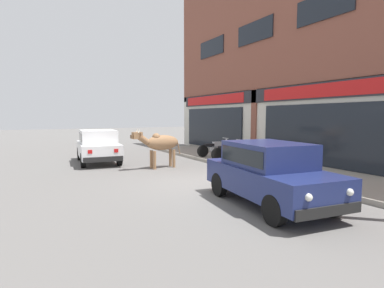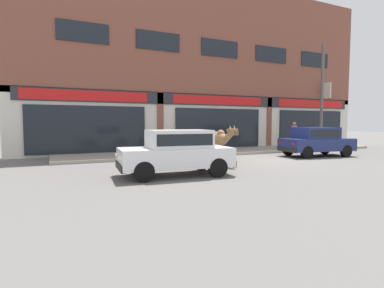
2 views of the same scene
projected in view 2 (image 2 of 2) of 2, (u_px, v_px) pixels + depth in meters
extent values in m
plane|color=#605E5B|center=(276.00, 159.00, 13.80)|extent=(90.00, 90.00, 0.00)
cube|color=gray|center=(232.00, 151.00, 17.18)|extent=(19.00, 3.06, 0.14)
cube|color=brown|center=(217.00, 41.00, 18.34)|extent=(23.00, 0.55, 7.21)
cube|color=silver|center=(217.00, 123.00, 18.69)|extent=(23.00, 0.55, 3.40)
cube|color=#28282D|center=(220.00, 100.00, 18.31)|extent=(22.08, 0.08, 0.64)
cube|color=black|center=(89.00, 129.00, 15.21)|extent=(5.83, 0.10, 2.40)
cube|color=red|center=(88.00, 96.00, 15.07)|extent=(6.13, 0.05, 0.52)
cube|color=brown|center=(160.00, 122.00, 16.82)|extent=(0.36, 0.12, 3.40)
cube|color=black|center=(220.00, 128.00, 18.43)|extent=(5.83, 0.10, 2.40)
cube|color=red|center=(220.00, 100.00, 18.29)|extent=(6.13, 0.05, 0.52)
cube|color=brown|center=(269.00, 123.00, 20.04)|extent=(0.36, 0.12, 3.40)
cube|color=black|center=(311.00, 127.00, 21.64)|extent=(5.83, 0.10, 2.40)
cube|color=red|center=(312.00, 104.00, 21.51)|extent=(6.13, 0.05, 0.52)
cube|color=black|center=(83.00, 32.00, 14.82)|extent=(2.50, 0.06, 1.00)
cube|color=black|center=(158.00, 41.00, 16.46)|extent=(2.50, 0.06, 1.00)
cube|color=black|center=(220.00, 48.00, 18.10)|extent=(2.50, 0.06, 1.00)
cube|color=black|center=(271.00, 55.00, 19.74)|extent=(2.50, 0.06, 1.00)
cube|color=black|center=(315.00, 60.00, 21.38)|extent=(2.50, 0.06, 1.00)
cube|color=silver|center=(326.00, 90.00, 21.48)|extent=(0.08, 0.80, 1.10)
ellipsoid|color=#936B47|center=(217.00, 139.00, 12.39)|extent=(0.63, 1.44, 0.60)
sphere|color=#936B47|center=(221.00, 134.00, 12.13)|extent=(0.32, 0.32, 0.32)
cylinder|color=#936B47|center=(226.00, 155.00, 12.13)|extent=(0.12, 0.12, 0.72)
cylinder|color=#936B47|center=(220.00, 156.00, 11.99)|extent=(0.12, 0.12, 0.72)
cylinder|color=#936B47|center=(214.00, 154.00, 12.88)|extent=(0.12, 0.12, 0.72)
cylinder|color=#936B47|center=(208.00, 154.00, 12.74)|extent=(0.12, 0.12, 0.72)
cylinder|color=#936B47|center=(229.00, 136.00, 11.67)|extent=(0.28, 0.48, 0.43)
cube|color=#936B47|center=(233.00, 132.00, 11.43)|extent=(0.25, 0.38, 0.26)
cube|color=brown|center=(236.00, 133.00, 11.28)|extent=(0.17, 0.15, 0.14)
cone|color=beige|center=(234.00, 127.00, 11.50)|extent=(0.06, 0.12, 0.19)
cone|color=beige|center=(230.00, 127.00, 11.40)|extent=(0.06, 0.12, 0.19)
cube|color=#936B47|center=(235.00, 130.00, 11.57)|extent=(0.14, 0.05, 0.10)
cube|color=#936B47|center=(228.00, 130.00, 11.42)|extent=(0.14, 0.05, 0.10)
cylinder|color=#936B47|center=(207.00, 143.00, 13.05)|extent=(0.05, 0.17, 0.60)
cylinder|color=black|center=(325.00, 149.00, 16.09)|extent=(0.62, 0.26, 0.60)
cylinder|color=black|center=(346.00, 151.00, 14.72)|extent=(0.62, 0.26, 0.60)
cylinder|color=black|center=(288.00, 150.00, 15.39)|extent=(0.62, 0.26, 0.60)
cylinder|color=black|center=(307.00, 152.00, 14.02)|extent=(0.62, 0.26, 0.60)
cube|color=navy|center=(317.00, 144.00, 15.03)|extent=(3.68, 2.03, 0.60)
cube|color=navy|center=(315.00, 133.00, 14.96)|extent=(2.07, 1.67, 0.56)
cube|color=black|center=(315.00, 133.00, 14.96)|extent=(1.92, 1.67, 0.35)
cube|color=black|center=(344.00, 148.00, 15.57)|extent=(0.31, 1.52, 0.20)
cube|color=black|center=(287.00, 150.00, 14.53)|extent=(0.31, 1.52, 0.20)
sphere|color=silver|center=(338.00, 142.00, 16.02)|extent=(0.14, 0.14, 0.14)
sphere|color=silver|center=(352.00, 143.00, 15.10)|extent=(0.14, 0.14, 0.14)
cube|color=red|center=(281.00, 142.00, 14.97)|extent=(0.05, 0.16, 0.14)
cube|color=red|center=(293.00, 144.00, 14.03)|extent=(0.05, 0.16, 0.14)
cylinder|color=black|center=(144.00, 172.00, 8.47)|extent=(0.61, 0.23, 0.60)
cylinder|color=black|center=(136.00, 165.00, 9.82)|extent=(0.61, 0.23, 0.60)
cylinder|color=black|center=(218.00, 168.00, 9.25)|extent=(0.61, 0.23, 0.60)
cylinder|color=black|center=(201.00, 162.00, 10.60)|extent=(0.61, 0.23, 0.60)
cube|color=white|center=(175.00, 157.00, 9.51)|extent=(3.62, 1.89, 0.60)
cube|color=white|center=(178.00, 139.00, 9.51)|extent=(2.02, 1.60, 0.56)
cube|color=black|center=(178.00, 139.00, 9.51)|extent=(1.87, 1.60, 0.35)
cube|color=black|center=(120.00, 167.00, 8.94)|extent=(0.25, 1.52, 0.20)
cube|color=black|center=(224.00, 161.00, 10.12)|extent=(0.25, 1.52, 0.20)
sphere|color=silver|center=(121.00, 158.00, 8.46)|extent=(0.14, 0.14, 0.14)
sphere|color=silver|center=(117.00, 155.00, 9.36)|extent=(0.14, 0.14, 0.14)
cube|color=red|center=(232.00, 153.00, 9.64)|extent=(0.04, 0.16, 0.14)
cube|color=red|center=(219.00, 151.00, 10.57)|extent=(0.04, 0.16, 0.14)
cylinder|color=black|center=(163.00, 147.00, 15.43)|extent=(0.15, 0.57, 0.56)
cylinder|color=black|center=(170.00, 149.00, 14.26)|extent=(0.15, 0.57, 0.56)
cube|color=#B2B5BA|center=(167.00, 148.00, 14.82)|extent=(0.23, 0.34, 0.24)
cube|color=#A8AAB2|center=(166.00, 142.00, 14.95)|extent=(0.27, 0.42, 0.24)
cube|color=black|center=(168.00, 143.00, 14.58)|extent=(0.26, 0.54, 0.12)
cylinder|color=#B2B5BA|center=(164.00, 142.00, 15.35)|extent=(0.06, 0.27, 0.59)
cylinder|color=#B2B5BA|center=(163.00, 136.00, 15.37)|extent=(0.52, 0.07, 0.03)
sphere|color=silver|center=(163.00, 138.00, 15.43)|extent=(0.12, 0.12, 0.12)
cylinder|color=#B2B5BA|center=(167.00, 150.00, 14.45)|extent=(0.10, 0.48, 0.06)
cylinder|color=black|center=(185.00, 147.00, 15.90)|extent=(0.11, 0.56, 0.56)
cylinder|color=black|center=(194.00, 148.00, 14.76)|extent=(0.11, 0.56, 0.56)
cube|color=#B2B5BA|center=(190.00, 147.00, 15.31)|extent=(0.20, 0.32, 0.24)
cube|color=orange|center=(188.00, 142.00, 15.44)|extent=(0.24, 0.40, 0.24)
cube|color=black|center=(191.00, 142.00, 15.07)|extent=(0.23, 0.52, 0.12)
cylinder|color=#B2B5BA|center=(185.00, 141.00, 15.82)|extent=(0.04, 0.27, 0.59)
cylinder|color=#B2B5BA|center=(185.00, 136.00, 15.84)|extent=(0.52, 0.04, 0.03)
sphere|color=silver|center=(184.00, 138.00, 15.90)|extent=(0.12, 0.12, 0.12)
cylinder|color=#B2B5BA|center=(190.00, 149.00, 14.94)|extent=(0.06, 0.48, 0.06)
cylinder|color=black|center=(204.00, 146.00, 16.47)|extent=(0.15, 0.57, 0.56)
cylinder|color=black|center=(217.00, 147.00, 15.39)|extent=(0.15, 0.57, 0.56)
cube|color=#B2B5BA|center=(210.00, 146.00, 15.91)|extent=(0.23, 0.34, 0.24)
cube|color=maroon|center=(208.00, 141.00, 16.03)|extent=(0.28, 0.42, 0.24)
cube|color=black|center=(213.00, 142.00, 15.69)|extent=(0.27, 0.54, 0.12)
cylinder|color=#B2B5BA|center=(204.00, 140.00, 16.39)|extent=(0.06, 0.27, 0.59)
cylinder|color=#B2B5BA|center=(204.00, 135.00, 16.41)|extent=(0.52, 0.08, 0.03)
sphere|color=silver|center=(203.00, 137.00, 16.47)|extent=(0.12, 0.12, 0.12)
cylinder|color=#B2B5BA|center=(212.00, 148.00, 15.55)|extent=(0.10, 0.48, 0.06)
cylinder|color=#2D2D33|center=(295.00, 141.00, 18.46)|extent=(0.11, 0.11, 0.82)
cylinder|color=#2D2D33|center=(293.00, 141.00, 18.63)|extent=(0.11, 0.11, 0.82)
cylinder|color=#DB5B93|center=(294.00, 130.00, 18.50)|extent=(0.32, 0.32, 0.56)
cylinder|color=#DB5B93|center=(296.00, 131.00, 18.30)|extent=(0.08, 0.08, 0.56)
cylinder|color=#DB5B93|center=(292.00, 130.00, 18.70)|extent=(0.08, 0.08, 0.56)
sphere|color=tan|center=(294.00, 123.00, 18.47)|extent=(0.20, 0.20, 0.20)
cylinder|color=#595651|center=(322.00, 97.00, 18.18)|extent=(0.18, 0.18, 6.28)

